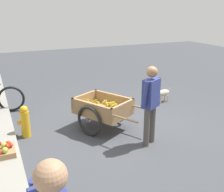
{
  "coord_description": "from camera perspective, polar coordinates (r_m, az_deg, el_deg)",
  "views": [
    {
      "loc": [
        -4.82,
        2.34,
        2.53
      ],
      "look_at": [
        0.06,
        0.11,
        0.75
      ],
      "focal_mm": 43.09,
      "sensor_mm": 36.0,
      "label": 1
    }
  ],
  "objects": [
    {
      "name": "vendor_person",
      "position": [
        5.01,
        8.23,
        -0.71
      ],
      "size": [
        0.34,
        0.51,
        1.54
      ],
      "color": "#4C4742",
      "rests_on": "ground"
    },
    {
      "name": "dog",
      "position": [
        7.55,
        10.61,
        0.61
      ],
      "size": [
        0.26,
        0.67,
        0.4
      ],
      "color": "beige",
      "rests_on": "ground"
    },
    {
      "name": "fruit_cart",
      "position": [
        5.78,
        -1.94,
        -2.93
      ],
      "size": [
        1.81,
        1.44,
        0.72
      ],
      "color": "#937047",
      "rests_on": "ground"
    },
    {
      "name": "fire_hydrant",
      "position": [
        5.73,
        -17.99,
        -5.15
      ],
      "size": [
        0.25,
        0.25,
        0.67
      ],
      "color": "gold",
      "rests_on": "ground"
    },
    {
      "name": "apple_crate",
      "position": [
        5.08,
        -21.64,
        -11.25
      ],
      "size": [
        0.44,
        0.32,
        0.32
      ],
      "color": "#99754C",
      "rests_on": "ground"
    },
    {
      "name": "ground_plane",
      "position": [
        5.93,
        1.27,
        -6.93
      ],
      "size": [
        24.0,
        24.0,
        0.0
      ],
      "primitive_type": "plane",
      "color": "#3D3F44"
    }
  ]
}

